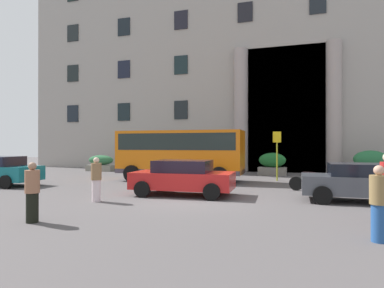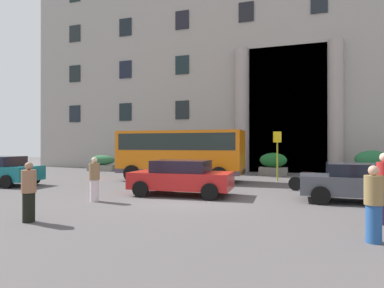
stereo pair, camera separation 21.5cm
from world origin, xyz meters
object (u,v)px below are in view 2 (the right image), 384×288
(pedestrian_woman_dark_dress, at_px, (374,204))
(hedge_planter_entrance_left, at_px, (372,164))
(hedge_planter_far_east, at_px, (102,163))
(parked_coupe_end, at_px, (361,182))
(white_taxi_kerbside, at_px, (181,177))
(scooter_by_planter, at_px, (312,181))
(bus_stop_sign, at_px, (277,150))
(orange_minibus, at_px, (181,151))
(hedge_planter_far_west, at_px, (161,162))
(pedestrian_man_red_shirt, at_px, (29,192))
(pedestrian_woman_with_bag, at_px, (94,179))
(hedge_planter_east, at_px, (273,164))

(pedestrian_woman_dark_dress, bearing_deg, hedge_planter_entrance_left, -52.94)
(hedge_planter_far_east, distance_m, parked_coupe_end, 18.76)
(white_taxi_kerbside, distance_m, scooter_by_planter, 5.56)
(bus_stop_sign, distance_m, white_taxi_kerbside, 7.37)
(orange_minibus, height_order, bus_stop_sign, orange_minibus)
(bus_stop_sign, xyz_separation_m, scooter_by_planter, (1.68, -3.96, -1.22))
(hedge_planter_entrance_left, bearing_deg, hedge_planter_far_west, -178.36)
(hedge_planter_far_east, bearing_deg, pedestrian_man_red_shirt, -62.70)
(orange_minibus, bearing_deg, pedestrian_man_red_shirt, -94.04)
(scooter_by_planter, bearing_deg, parked_coupe_end, -39.50)
(parked_coupe_end, xyz_separation_m, pedestrian_man_red_shirt, (-8.60, -5.84, 0.07))
(hedge_planter_far_east, xyz_separation_m, pedestrian_man_red_shirt, (7.76, -15.03, 0.19))
(orange_minibus, distance_m, pedestrian_woman_with_bag, 7.19)
(white_taxi_kerbside, relative_size, pedestrian_man_red_shirt, 2.61)
(hedge_planter_east, xyz_separation_m, pedestrian_woman_dark_dress, (3.11, -14.60, 0.08))
(white_taxi_kerbside, bearing_deg, parked_coupe_end, 0.67)
(bus_stop_sign, distance_m, hedge_planter_east, 3.51)
(hedge_planter_east, relative_size, hedge_planter_far_east, 0.83)
(orange_minibus, height_order, hedge_planter_east, orange_minibus)
(hedge_planter_east, relative_size, parked_coupe_end, 0.45)
(hedge_planter_far_west, bearing_deg, pedestrian_woman_dark_dress, -52.75)
(parked_coupe_end, xyz_separation_m, pedestrian_woman_with_bag, (-8.85, -2.65, 0.07))
(hedge_planter_far_west, height_order, pedestrian_woman_dark_dress, pedestrian_woman_dark_dress)
(orange_minibus, relative_size, bus_stop_sign, 2.53)
(white_taxi_kerbside, height_order, pedestrian_woman_dark_dress, pedestrian_woman_dark_dress)
(hedge_planter_east, distance_m, pedestrian_woman_with_bag, 13.23)
(hedge_planter_far_east, bearing_deg, hedge_planter_entrance_left, 2.05)
(hedge_planter_far_west, height_order, parked_coupe_end, hedge_planter_far_west)
(hedge_planter_far_east, relative_size, hedge_planter_entrance_left, 1.06)
(hedge_planter_east, distance_m, scooter_by_planter, 7.61)
(pedestrian_man_red_shirt, bearing_deg, pedestrian_woman_dark_dress, -125.08)
(orange_minibus, xyz_separation_m, hedge_planter_far_west, (-3.38, 4.99, -0.92))
(pedestrian_woman_dark_dress, relative_size, pedestrian_woman_with_bag, 1.01)
(hedge_planter_far_east, bearing_deg, orange_minibus, -30.19)
(orange_minibus, xyz_separation_m, bus_stop_sign, (5.04, 1.72, 0.04))
(parked_coupe_end, relative_size, pedestrian_woman_with_bag, 2.59)
(bus_stop_sign, bearing_deg, white_taxi_kerbside, -116.21)
(hedge_planter_entrance_left, relative_size, pedestrian_man_red_shirt, 1.32)
(hedge_planter_east, distance_m, parked_coupe_end, 10.21)
(pedestrian_man_red_shirt, height_order, pedestrian_woman_with_bag, pedestrian_woman_with_bag)
(scooter_by_planter, distance_m, pedestrian_woman_with_bag, 8.81)
(hedge_planter_east, bearing_deg, pedestrian_woman_dark_dress, -77.96)
(hedge_planter_entrance_left, bearing_deg, pedestrian_woman_with_bag, -131.31)
(hedge_planter_entrance_left, distance_m, scooter_by_planter, 8.46)
(white_taxi_kerbside, bearing_deg, hedge_planter_far_east, 133.40)
(hedge_planter_far_west, height_order, hedge_planter_entrance_left, hedge_planter_entrance_left)
(pedestrian_man_red_shirt, bearing_deg, orange_minibus, -42.57)
(parked_coupe_end, distance_m, pedestrian_woman_dark_dress, 5.11)
(orange_minibus, xyz_separation_m, parked_coupe_end, (8.24, -4.46, -0.94))
(hedge_planter_far_west, bearing_deg, parked_coupe_end, -39.14)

